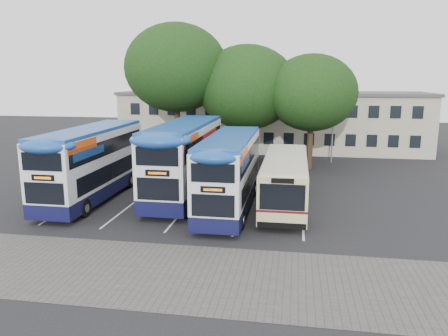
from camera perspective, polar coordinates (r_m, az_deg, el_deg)
ground at (r=22.39m, az=1.90°, el=-8.57°), size 120.00×120.00×0.00m
paving_strip at (r=18.25m, az=-6.66°, el=-13.56°), size 40.00×6.00×0.01m
bay_lines at (r=27.72m, az=-4.45°, el=-4.54°), size 14.12×11.00×0.01m
depot_building at (r=48.10m, az=6.20°, el=6.23°), size 32.40×8.40×6.20m
lamp_post at (r=41.00m, az=14.15°, el=7.69°), size 0.25×1.05×9.06m
tree_left at (r=39.94m, az=-6.26°, el=12.86°), size 9.20×9.20×12.48m
tree_mid at (r=39.33m, az=3.03°, el=10.46°), size 8.78×8.78×10.61m
tree_right at (r=37.82m, az=11.42°, el=9.60°), size 7.59×7.59×9.71m
bus_dd_left at (r=29.23m, az=-16.82°, el=0.97°), size 2.69×11.11×4.63m
bus_dd_mid at (r=28.86m, az=-5.09°, el=1.57°), size 2.83×11.67×4.86m
bus_dd_right at (r=25.86m, az=0.76°, el=-0.16°), size 2.57×10.58×4.41m
bus_single at (r=26.98m, az=7.99°, el=-1.27°), size 2.62×10.30×3.07m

